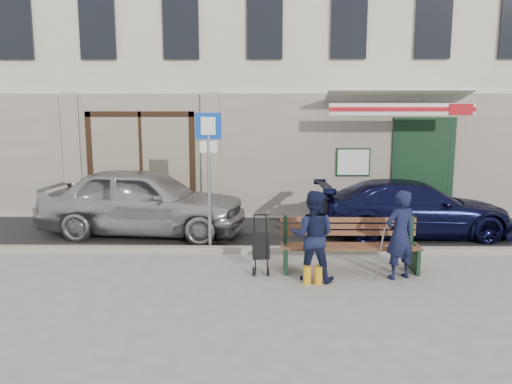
{
  "coord_description": "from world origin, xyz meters",
  "views": [
    {
      "loc": [
        -0.04,
        -8.02,
        2.79
      ],
      "look_at": [
        -0.17,
        1.6,
        1.2
      ],
      "focal_mm": 35.0,
      "sensor_mm": 36.0,
      "label": 1
    }
  ],
  "objects_px": {
    "bench": "(347,246)",
    "man": "(400,235)",
    "car_navy": "(413,208)",
    "car_silver": "(144,201)",
    "woman": "(313,236)",
    "stroller": "(261,247)",
    "parking_sign": "(209,159)"
  },
  "relations": [
    {
      "from": "car_silver",
      "to": "man",
      "type": "xyz_separation_m",
      "value": [
        4.93,
        -2.9,
        -0.02
      ]
    },
    {
      "from": "car_silver",
      "to": "woman",
      "type": "height_order",
      "value": "car_silver"
    },
    {
      "from": "car_silver",
      "to": "car_navy",
      "type": "bearing_deg",
      "value": -84.02
    },
    {
      "from": "car_navy",
      "to": "bench",
      "type": "bearing_deg",
      "value": 141.72
    },
    {
      "from": "bench",
      "to": "stroller",
      "type": "bearing_deg",
      "value": -176.93
    },
    {
      "from": "car_silver",
      "to": "man",
      "type": "relative_size",
      "value": 3.03
    },
    {
      "from": "stroller",
      "to": "bench",
      "type": "bearing_deg",
      "value": -2.92
    },
    {
      "from": "bench",
      "to": "man",
      "type": "xyz_separation_m",
      "value": [
        0.8,
        -0.36,
        0.29
      ]
    },
    {
      "from": "car_silver",
      "to": "parking_sign",
      "type": "relative_size",
      "value": 1.66
    },
    {
      "from": "car_silver",
      "to": "stroller",
      "type": "distance_m",
      "value": 3.72
    },
    {
      "from": "car_navy",
      "to": "woman",
      "type": "distance_m",
      "value": 3.92
    },
    {
      "from": "bench",
      "to": "man",
      "type": "height_order",
      "value": "man"
    },
    {
      "from": "car_navy",
      "to": "stroller",
      "type": "bearing_deg",
      "value": 125.96
    },
    {
      "from": "car_silver",
      "to": "bench",
      "type": "bearing_deg",
      "value": -115.43
    },
    {
      "from": "man",
      "to": "stroller",
      "type": "distance_m",
      "value": 2.34
    },
    {
      "from": "bench",
      "to": "woman",
      "type": "relative_size",
      "value": 1.6
    },
    {
      "from": "car_silver",
      "to": "man",
      "type": "bearing_deg",
      "value": -114.36
    },
    {
      "from": "bench",
      "to": "man",
      "type": "distance_m",
      "value": 0.92
    },
    {
      "from": "woman",
      "to": "car_navy",
      "type": "bearing_deg",
      "value": -118.06
    },
    {
      "from": "bench",
      "to": "man",
      "type": "bearing_deg",
      "value": -24.58
    },
    {
      "from": "car_navy",
      "to": "car_silver",
      "type": "bearing_deg",
      "value": 88.24
    },
    {
      "from": "car_navy",
      "to": "man",
      "type": "height_order",
      "value": "man"
    },
    {
      "from": "car_silver",
      "to": "car_navy",
      "type": "distance_m",
      "value": 6.01
    },
    {
      "from": "bench",
      "to": "car_navy",
      "type": "bearing_deg",
      "value": 53.35
    },
    {
      "from": "car_navy",
      "to": "woman",
      "type": "relative_size",
      "value": 2.86
    },
    {
      "from": "man",
      "to": "stroller",
      "type": "xyz_separation_m",
      "value": [
        -2.3,
        0.28,
        -0.3
      ]
    },
    {
      "from": "woman",
      "to": "parking_sign",
      "type": "bearing_deg",
      "value": -30.99
    },
    {
      "from": "bench",
      "to": "woman",
      "type": "distance_m",
      "value": 0.85
    },
    {
      "from": "car_silver",
      "to": "man",
      "type": "height_order",
      "value": "car_silver"
    },
    {
      "from": "man",
      "to": "parking_sign",
      "type": "bearing_deg",
      "value": -50.71
    },
    {
      "from": "car_silver",
      "to": "parking_sign",
      "type": "height_order",
      "value": "parking_sign"
    },
    {
      "from": "parking_sign",
      "to": "stroller",
      "type": "height_order",
      "value": "parking_sign"
    }
  ]
}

